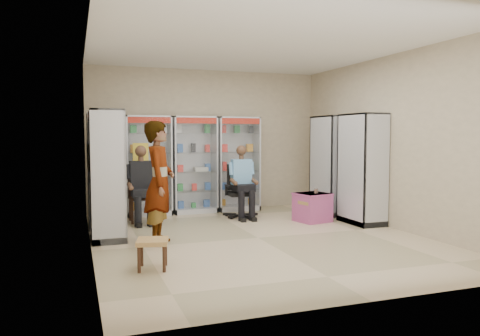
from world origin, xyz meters
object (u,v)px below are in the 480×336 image
object	(u,v)px
cabinet_back_left	(148,166)
office_chair	(240,191)
pink_trunk	(312,207)
cabinet_right_far	(331,165)
woven_stool_b	(153,254)
standing_man	(159,183)
cabinet_back_mid	(194,165)
cabinet_back_right	(237,164)
cabinet_left_near	(107,175)
cabinet_right_near	(362,169)
seated_shopkeeper	(241,184)
cabinet_left_far	(103,170)
wooden_chair	(141,197)
woven_stool_a	(310,211)

from	to	relation	value
cabinet_back_left	office_chair	size ratio (longest dim) A/B	1.92
pink_trunk	cabinet_right_far	bearing A→B (deg)	40.07
woven_stool_b	standing_man	xyz separation A→B (m)	(0.31, 1.30, 0.73)
office_chair	cabinet_back_mid	bearing A→B (deg)	131.43
cabinet_back_right	pink_trunk	xyz separation A→B (m)	(0.88, -1.76, -0.73)
cabinet_left_near	standing_man	bearing A→B (deg)	50.98
cabinet_right_near	seated_shopkeeper	bearing A→B (deg)	54.99
cabinet_back_mid	pink_trunk	size ratio (longest dim) A/B	3.61
cabinet_right_far	cabinet_left_near	size ratio (longest dim) A/B	1.00
cabinet_left_far	pink_trunk	distance (m)	3.87
cabinet_left_far	seated_shopkeeper	world-z (taller)	cabinet_left_far
cabinet_back_right	wooden_chair	size ratio (longest dim) A/B	2.13
cabinet_left_near	wooden_chair	world-z (taller)	cabinet_left_near
cabinet_left_far	woven_stool_a	distance (m)	3.82
office_chair	pink_trunk	size ratio (longest dim) A/B	1.88
wooden_chair	seated_shopkeeper	distance (m)	1.93
cabinet_back_right	cabinet_left_far	xyz separation A→B (m)	(-2.83, -0.93, 0.00)
cabinet_left_far	standing_man	size ratio (longest dim) A/B	1.10
cabinet_back_left	standing_man	distance (m)	2.62
cabinet_left_near	woven_stool_a	size ratio (longest dim) A/B	4.95
cabinet_back_mid	cabinet_left_far	distance (m)	2.10
wooden_chair	seated_shopkeeper	world-z (taller)	seated_shopkeeper
cabinet_back_right	cabinet_left_near	bearing A→B (deg)	-144.35
cabinet_back_mid	cabinet_back_right	bearing A→B (deg)	0.00
office_chair	woven_stool_b	bearing A→B (deg)	-123.59
seated_shopkeeper	standing_man	bearing A→B (deg)	-135.87
cabinet_back_mid	wooden_chair	distance (m)	1.50
cabinet_back_right	woven_stool_b	size ratio (longest dim) A/B	5.50
cabinet_back_right	cabinet_left_far	size ratio (longest dim) A/B	1.00
cabinet_back_right	woven_stool_b	distance (m)	4.67
cabinet_back_left	cabinet_right_near	size ratio (longest dim) A/B	1.00
seated_shopkeeper	cabinet_right_far	bearing A→B (deg)	-4.20
cabinet_right_far	cabinet_right_near	world-z (taller)	same
woven_stool_a	pink_trunk	bearing A→B (deg)	22.98
wooden_chair	cabinet_left_far	bearing A→B (deg)	-163.61
wooden_chair	standing_man	world-z (taller)	standing_man
seated_shopkeeper	woven_stool_a	bearing A→B (deg)	-37.79
cabinet_back_right	pink_trunk	size ratio (longest dim) A/B	3.61
cabinet_right_far	cabinet_right_near	distance (m)	1.10
cabinet_right_near	seated_shopkeeper	world-z (taller)	cabinet_right_near
woven_stool_a	standing_man	bearing A→B (deg)	-164.50
cabinet_back_left	cabinet_right_far	distance (m)	3.71
cabinet_left_far	pink_trunk	size ratio (longest dim) A/B	3.61
cabinet_right_near	woven_stool_a	xyz separation A→B (m)	(-0.83, 0.43, -0.80)
cabinet_back_mid	standing_man	distance (m)	2.86
cabinet_back_right	seated_shopkeeper	bearing A→B (deg)	-104.67
office_chair	pink_trunk	world-z (taller)	office_chair
cabinet_right_near	cabinet_left_far	world-z (taller)	same
cabinet_back_right	cabinet_left_near	size ratio (longest dim) A/B	1.00
woven_stool_a	cabinet_left_far	bearing A→B (deg)	166.60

